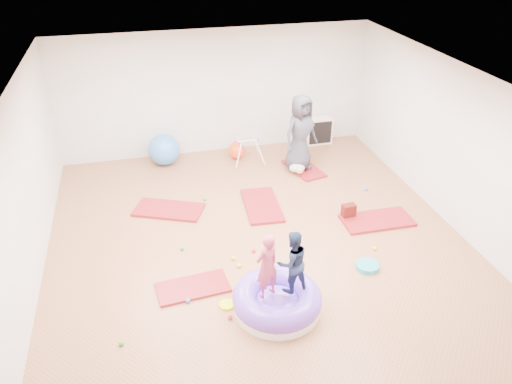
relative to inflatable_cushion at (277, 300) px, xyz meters
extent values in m
cube|color=#9A5A36|center=(0.15, 1.52, -0.16)|extent=(7.00, 8.00, 0.01)
cube|color=silver|center=(0.15, 1.52, 2.64)|extent=(7.00, 8.00, 0.01)
cube|color=white|center=(0.15, 5.52, 1.24)|extent=(7.00, 0.01, 2.80)
cube|color=white|center=(0.15, -2.48, 1.24)|extent=(7.00, 0.01, 2.80)
cube|color=white|center=(-3.35, 1.52, 1.24)|extent=(0.01, 8.00, 2.80)
cube|color=white|center=(3.65, 1.52, 1.24)|extent=(0.01, 8.00, 2.80)
cube|color=maroon|center=(-1.11, 0.73, -0.13)|extent=(1.12, 0.63, 0.04)
cube|color=maroon|center=(-1.25, 3.04, -0.13)|extent=(1.42, 1.10, 0.05)
cube|color=maroon|center=(0.50, 2.77, -0.13)|extent=(0.72, 1.32, 0.05)
cube|color=maroon|center=(2.41, 1.74, -0.13)|extent=(1.29, 0.66, 0.05)
cube|color=maroon|center=(1.79, 4.04, -0.13)|extent=(0.76, 1.16, 0.04)
cylinder|color=white|center=(0.00, 0.00, -0.09)|extent=(1.24, 1.24, 0.14)
torus|color=#7544DA|center=(0.00, 0.00, 0.04)|extent=(1.28, 1.28, 0.34)
ellipsoid|color=#7544DA|center=(0.00, 0.00, -0.04)|extent=(0.68, 0.68, 0.30)
imported|color=#C74466|center=(-0.16, -0.01, 0.71)|extent=(0.43, 0.37, 1.00)
imported|color=navy|center=(0.21, 0.01, 0.69)|extent=(0.52, 0.44, 0.95)
imported|color=#3B3A46|center=(1.67, 4.07, 0.71)|extent=(0.94, 0.78, 1.65)
ellipsoid|color=#ADD5E8|center=(1.58, 3.89, -0.01)|extent=(0.35, 0.23, 0.20)
sphere|color=#EDB28B|center=(1.58, 3.73, 0.01)|extent=(0.17, 0.17, 0.17)
sphere|color=#F12345|center=(0.00, 1.39, -0.12)|extent=(0.07, 0.07, 0.07)
sphere|color=#EEFF00|center=(-0.32, 1.05, -0.12)|extent=(0.07, 0.07, 0.07)
sphere|color=green|center=(-1.15, 1.74, -0.12)|extent=(0.07, 0.07, 0.07)
sphere|color=#3C7FDA|center=(-1.22, 0.44, -0.12)|extent=(0.07, 0.07, 0.07)
sphere|color=green|center=(-2.17, -0.16, -0.12)|extent=(0.07, 0.07, 0.07)
sphere|color=#EEFF00|center=(1.99, 0.96, -0.12)|extent=(0.07, 0.07, 0.07)
sphere|color=#EEFF00|center=(-0.37, 1.27, -0.12)|extent=(0.07, 0.07, 0.07)
sphere|color=#3C7FDA|center=(2.71, 2.86, -0.12)|extent=(0.07, 0.07, 0.07)
sphere|color=#F12345|center=(-0.69, -0.03, -0.12)|extent=(0.07, 0.07, 0.07)
sphere|color=green|center=(-0.53, 3.26, -0.12)|extent=(0.07, 0.07, 0.07)
sphere|color=#3C7FDA|center=(-1.13, 5.06, 0.19)|extent=(0.69, 0.69, 0.69)
sphere|color=#E94921|center=(0.48, 4.95, 0.04)|extent=(0.39, 0.39, 0.39)
cylinder|color=white|center=(0.43, 4.50, 0.12)|extent=(0.20, 0.20, 0.53)
cylinder|color=white|center=(0.43, 4.95, 0.12)|extent=(0.20, 0.20, 0.53)
cylinder|color=white|center=(0.92, 4.50, 0.12)|extent=(0.20, 0.20, 0.53)
cylinder|color=white|center=(0.92, 4.95, 0.12)|extent=(0.20, 0.20, 0.53)
cylinder|color=white|center=(0.67, 4.72, 0.35)|extent=(0.51, 0.03, 0.03)
sphere|color=#F12345|center=(0.42, 4.72, 0.35)|extent=(0.06, 0.06, 0.06)
sphere|color=#3C7FDA|center=(0.93, 4.72, 0.35)|extent=(0.06, 0.06, 0.06)
cube|color=white|center=(2.57, 5.32, 0.16)|extent=(0.64, 0.31, 0.64)
cube|color=black|center=(2.57, 5.17, 0.16)|extent=(0.55, 0.02, 0.55)
cube|color=white|center=(2.57, 5.27, 0.16)|extent=(0.02, 0.22, 0.56)
cube|color=white|center=(2.57, 5.27, 0.16)|extent=(0.56, 0.22, 0.02)
cylinder|color=teal|center=(1.66, 0.54, -0.12)|extent=(0.37, 0.37, 0.08)
cube|color=#880B02|center=(1.94, 1.99, -0.01)|extent=(0.25, 0.17, 0.28)
cylinder|color=#EEFF00|center=(-0.69, 0.24, -0.14)|extent=(0.22, 0.22, 0.03)
camera|label=1|loc=(-1.59, -5.13, 4.86)|focal=35.00mm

